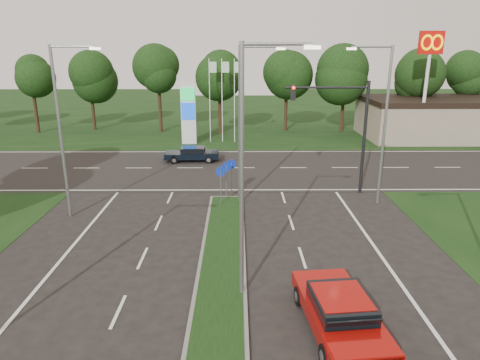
{
  "coord_description": "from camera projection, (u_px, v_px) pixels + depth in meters",
  "views": [
    {
      "loc": [
        0.65,
        -7.92,
        8.7
      ],
      "look_at": [
        0.8,
        13.54,
        2.2
      ],
      "focal_mm": 32.0,
      "sensor_mm": 36.0,
      "label": 1
    }
  ],
  "objects": [
    {
      "name": "streetlight_left_far",
      "position": [
        63.0,
        124.0,
        21.97
      ],
      "size": [
        2.53,
        0.22,
        9.0
      ],
      "color": "gray",
      "rests_on": "ground"
    },
    {
      "name": "streetlight_median_near",
      "position": [
        248.0,
        163.0,
        14.37
      ],
      "size": [
        2.53,
        0.22,
        9.0
      ],
      "color": "gray",
      "rests_on": "ground"
    },
    {
      "name": "median_signs",
      "position": [
        226.0,
        174.0,
        25.29
      ],
      "size": [
        1.16,
        1.76,
        2.38
      ],
      "color": "gray",
      "rests_on": "ground"
    },
    {
      "name": "streetlight_right_far",
      "position": [
        382.0,
        118.0,
        23.99
      ],
      "size": [
        2.53,
        0.22,
        9.0
      ],
      "rotation": [
        0.0,
        0.0,
        3.14
      ],
      "color": "gray",
      "rests_on": "ground"
    },
    {
      "name": "streetlight_median_far",
      "position": [
        243.0,
        118.0,
        23.94
      ],
      "size": [
        2.53,
        0.22,
        9.0
      ],
      "color": "gray",
      "rests_on": "ground"
    },
    {
      "name": "traffic_signal",
      "position": [
        344.0,
        120.0,
        26.02
      ],
      "size": [
        5.1,
        0.42,
        7.0
      ],
      "color": "black",
      "rests_on": "ground"
    },
    {
      "name": "treeline_far",
      "position": [
        232.0,
        69.0,
        46.33
      ],
      "size": [
        6.0,
        6.0,
        9.9
      ],
      "color": "black",
      "rests_on": "ground"
    },
    {
      "name": "gas_pylon",
      "position": [
        191.0,
        111.0,
        40.77
      ],
      "size": [
        5.8,
        1.26,
        8.0
      ],
      "color": "silver",
      "rests_on": "ground"
    },
    {
      "name": "verge_far",
      "position": [
        233.0,
        113.0,
        62.73
      ],
      "size": [
        160.0,
        50.0,
        0.02
      ],
      "primitive_type": "cube",
      "color": "black",
      "rests_on": "ground"
    },
    {
      "name": "mcdonalds_sign",
      "position": [
        429.0,
        59.0,
        38.5
      ],
      "size": [
        2.2,
        0.47,
        10.4
      ],
      "color": "silver",
      "rests_on": "ground"
    },
    {
      "name": "cross_road",
      "position": [
        229.0,
        168.0,
        33.06
      ],
      "size": [
        160.0,
        12.0,
        0.02
      ],
      "primitive_type": "cube",
      "color": "black",
      "rests_on": "ground"
    },
    {
      "name": "median_kerb",
      "position": [
        218.0,
        328.0,
        13.91
      ],
      "size": [
        2.0,
        26.0,
        0.12
      ],
      "primitive_type": "cube",
      "color": "slate",
      "rests_on": "ground"
    },
    {
      "name": "red_sedan",
      "position": [
        340.0,
        311.0,
        13.65
      ],
      "size": [
        2.48,
        5.07,
        1.34
      ],
      "rotation": [
        0.0,
        0.0,
        0.1
      ],
      "color": "#9E0C08",
      "rests_on": "ground"
    },
    {
      "name": "navy_sedan",
      "position": [
        192.0,
        154.0,
        34.89
      ],
      "size": [
        4.39,
        1.92,
        1.19
      ],
      "rotation": [
        0.0,
        0.0,
        1.6
      ],
      "color": "black",
      "rests_on": "ground"
    },
    {
      "name": "commercial_building",
      "position": [
        444.0,
        118.0,
        44.11
      ],
      "size": [
        16.0,
        9.0,
        4.0
      ],
      "primitive_type": "cube",
      "color": "gray",
      "rests_on": "ground"
    }
  ]
}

